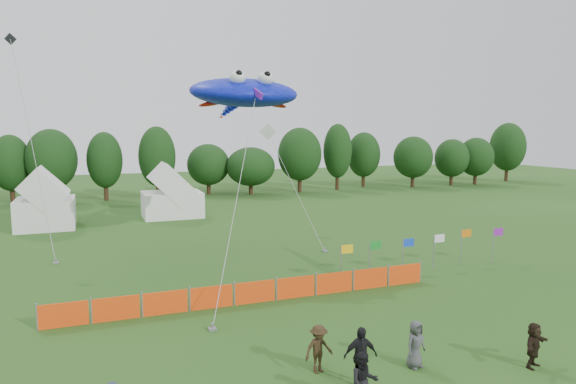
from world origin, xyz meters
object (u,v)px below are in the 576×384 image
object	(u,v)px
spectator_b	(364,382)
spectator_e	(415,344)
spectator_d	(360,356)
tent_left	(45,204)
stingray_kite	(243,94)
spectator_c	(319,349)
spectator_f	(534,345)
tent_right	(172,196)
barrier_fence	(255,292)

from	to	relation	value
spectator_b	spectator_e	size ratio (longest dim) A/B	1.06
spectator_d	tent_left	bearing A→B (deg)	117.01
spectator_e	stingray_kite	xyz separation A→B (m)	(-0.91, 17.09, 9.22)
spectator_c	spectator_d	xyz separation A→B (m)	(0.85, -1.23, 0.14)
stingray_kite	spectator_f	bearing A→B (deg)	-76.09
tent_right	spectator_e	distance (m)	32.79
tent_right	barrier_fence	distance (m)	24.69
spectator_d	spectator_e	size ratio (longest dim) A/B	1.16
spectator_d	spectator_f	size ratio (longest dim) A/B	1.22
spectator_e	spectator_f	xyz separation A→B (m)	(3.67, -1.41, -0.04)
spectator_e	spectator_d	bearing A→B (deg)	173.30
spectator_c	spectator_d	world-z (taller)	spectator_d
spectator_d	stingray_kite	distance (m)	19.76
spectator_b	spectator_c	size ratio (longest dim) A/B	1.07
spectator_d	spectator_f	bearing A→B (deg)	-2.07
tent_left	spectator_b	distance (m)	34.20
tent_right	spectator_c	bearing A→B (deg)	-89.96
spectator_c	spectator_d	size ratio (longest dim) A/B	0.85
tent_left	spectator_b	size ratio (longest dim) A/B	2.59
barrier_fence	spectator_c	world-z (taller)	spectator_c
spectator_c	spectator_e	xyz separation A→B (m)	(3.14, -0.82, 0.01)
spectator_c	spectator_f	distance (m)	7.17
tent_left	stingray_kite	bearing A→B (deg)	-47.85
barrier_fence	spectator_e	world-z (taller)	spectator_e
spectator_f	tent_left	bearing A→B (deg)	94.51
tent_right	tent_left	bearing A→B (deg)	-170.06
tent_left	stingray_kite	xyz separation A→B (m)	(12.44, -13.74, 8.05)
tent_right	spectator_d	distance (m)	33.05
spectator_d	stingray_kite	world-z (taller)	stingray_kite
tent_left	tent_right	xyz separation A→B (m)	(10.18, 1.78, -0.11)
barrier_fence	stingray_kite	distance (m)	13.36
barrier_fence	spectator_d	bearing A→B (deg)	-84.53
spectator_c	stingray_kite	size ratio (longest dim) A/B	0.08
tent_left	barrier_fence	size ratio (longest dim) A/B	0.25
spectator_b	stingray_kite	world-z (taller)	stingray_kite
spectator_c	spectator_d	bearing A→B (deg)	-63.65
barrier_fence	spectator_e	bearing A→B (deg)	-68.79
tent_right	spectator_e	bearing A→B (deg)	-84.45
tent_left	spectator_c	world-z (taller)	tent_left
tent_right	barrier_fence	bearing A→B (deg)	-89.82
barrier_fence	spectator_c	size ratio (longest dim) A/B	11.26
tent_left	spectator_d	world-z (taller)	tent_left
spectator_d	spectator_e	xyz separation A→B (m)	(2.29, 0.40, -0.13)
spectator_c	barrier_fence	bearing A→B (deg)	81.18
tent_left	spectator_b	bearing A→B (deg)	-72.21
tent_left	spectator_f	size ratio (longest dim) A/B	2.89
tent_right	stingray_kite	xyz separation A→B (m)	(2.25, -15.53, 8.16)
tent_left	spectator_d	bearing A→B (deg)	-70.50
spectator_f	spectator_c	bearing A→B (deg)	138.52
tent_right	spectator_f	size ratio (longest dim) A/B	3.41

